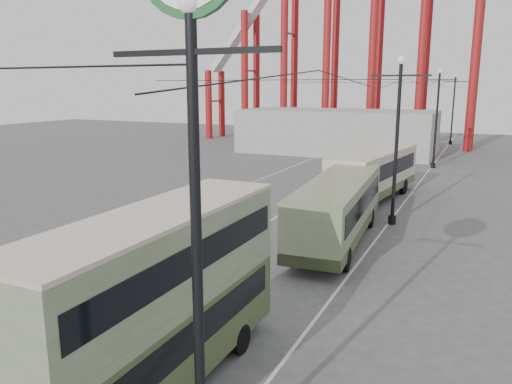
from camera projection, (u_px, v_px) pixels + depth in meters
The scene contains 11 objects.
ground at pixel (93, 350), 14.93m from camera, with size 160.00×160.00×0.00m, color #4A4A4D.
road_markings at pixel (296, 206), 32.75m from camera, with size 12.52×120.00×0.01m.
lamp_post_near at pixel (192, 79), 8.32m from camera, with size 3.20×0.44×10.80m.
lamp_post_mid at pixel (397, 143), 27.60m from camera, with size 3.20×0.44×9.32m.
lamp_post_far at pixel (436, 119), 47.11m from camera, with size 3.20×0.44×9.32m.
lamp_post_distant at pixel (453, 109), 66.62m from camera, with size 3.20×0.44×9.32m.
fairground_shed at pixel (337, 132), 58.56m from camera, with size 22.00×10.00×5.00m, color gray.
double_decker_bus at pixel (159, 294), 12.44m from camera, with size 2.26×8.88×4.77m.
single_decker_green at pixel (338, 208), 24.84m from camera, with size 3.45×11.54×3.22m.
single_decker_cream at pixel (374, 172), 34.27m from camera, with size 4.16×11.27×3.42m.
pedestrian at pixel (174, 268), 19.47m from camera, with size 0.58×0.38×1.59m, color black.
Camera 1 is at (10.16, -10.28, 7.75)m, focal length 35.00 mm.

